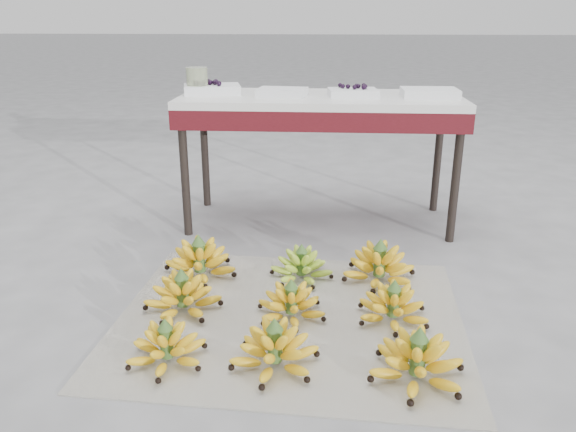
# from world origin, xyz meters

# --- Properties ---
(ground) EXTENTS (60.00, 60.00, 0.00)m
(ground) POSITION_xyz_m (0.00, 0.00, 0.00)
(ground) COLOR slate
(ground) RESTS_ON ground
(newspaper_mat) EXTENTS (1.31, 1.12, 0.01)m
(newspaper_mat) POSITION_xyz_m (-0.07, -0.00, 0.00)
(newspaper_mat) COLOR white
(newspaper_mat) RESTS_ON ground
(bunch_front_left) EXTENTS (0.32, 0.32, 0.16)m
(bunch_front_left) POSITION_xyz_m (-0.44, -0.31, 0.06)
(bunch_front_left) COLOR yellow
(bunch_front_left) RESTS_ON newspaper_mat
(bunch_front_center) EXTENTS (0.31, 0.31, 0.17)m
(bunch_front_center) POSITION_xyz_m (-0.10, -0.31, 0.07)
(bunch_front_center) COLOR yellow
(bunch_front_center) RESTS_ON newspaper_mat
(bunch_front_right) EXTENTS (0.33, 0.33, 0.18)m
(bunch_front_right) POSITION_xyz_m (0.34, -0.34, 0.07)
(bunch_front_right) COLOR yellow
(bunch_front_right) RESTS_ON newspaper_mat
(bunch_mid_left) EXTENTS (0.31, 0.31, 0.17)m
(bunch_mid_left) POSITION_xyz_m (-0.47, 0.02, 0.07)
(bunch_mid_left) COLOR yellow
(bunch_mid_left) RESTS_ON newspaper_mat
(bunch_mid_center) EXTENTS (0.33, 0.33, 0.16)m
(bunch_mid_center) POSITION_xyz_m (-0.06, 0.00, 0.06)
(bunch_mid_center) COLOR yellow
(bunch_mid_center) RESTS_ON newspaper_mat
(bunch_mid_right) EXTENTS (0.35, 0.35, 0.16)m
(bunch_mid_right) POSITION_xyz_m (0.31, 0.01, 0.06)
(bunch_mid_right) COLOR yellow
(bunch_mid_right) RESTS_ON newspaper_mat
(bunch_back_left) EXTENTS (0.41, 0.41, 0.19)m
(bunch_back_left) POSITION_xyz_m (-0.47, 0.32, 0.07)
(bunch_back_left) COLOR yellow
(bunch_back_left) RESTS_ON newspaper_mat
(bunch_back_center) EXTENTS (0.32, 0.32, 0.16)m
(bunch_back_center) POSITION_xyz_m (-0.04, 0.32, 0.06)
(bunch_back_center) COLOR #7FBC31
(bunch_back_center) RESTS_ON newspaper_mat
(bunch_back_right) EXTENTS (0.32, 0.32, 0.19)m
(bunch_back_right) POSITION_xyz_m (0.28, 0.33, 0.07)
(bunch_back_right) COLOR yellow
(bunch_back_right) RESTS_ON newspaper_mat
(vendor_table) EXTENTS (1.40, 0.56, 0.67)m
(vendor_table) POSITION_xyz_m (0.01, 1.03, 0.60)
(vendor_table) COLOR black
(vendor_table) RESTS_ON ground
(tray_far_left) EXTENTS (0.32, 0.26, 0.07)m
(tray_far_left) POSITION_xyz_m (-0.54, 1.06, 0.70)
(tray_far_left) COLOR silver
(tray_far_left) RESTS_ON vendor_table
(tray_left) EXTENTS (0.26, 0.20, 0.04)m
(tray_left) POSITION_xyz_m (-0.18, 1.00, 0.69)
(tray_left) COLOR silver
(tray_left) RESTS_ON vendor_table
(tray_right) EXTENTS (0.25, 0.19, 0.06)m
(tray_right) POSITION_xyz_m (0.18, 1.00, 0.69)
(tray_right) COLOR silver
(tray_right) RESTS_ON vendor_table
(tray_far_right) EXTENTS (0.27, 0.19, 0.04)m
(tray_far_right) POSITION_xyz_m (0.55, 1.01, 0.69)
(tray_far_right) COLOR silver
(tray_far_right) RESTS_ON vendor_table
(glass_jar) EXTENTS (0.11, 0.11, 0.13)m
(glass_jar) POSITION_xyz_m (-0.61, 1.03, 0.74)
(glass_jar) COLOR beige
(glass_jar) RESTS_ON vendor_table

